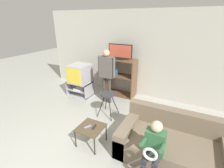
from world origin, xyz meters
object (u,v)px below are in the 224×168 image
(remote_control_white, at_px, (88,127))
(person_standing_adult, at_px, (107,72))
(television_main, at_px, (80,74))
(person_seated_child, at_px, (153,147))
(television_flat, at_px, (120,52))
(couch, at_px, (173,144))
(remote_control_black, at_px, (94,127))
(tv_stand, at_px, (80,88))
(folding_stool, at_px, (108,97))
(media_shelf, at_px, (121,77))
(snack_table, at_px, (91,129))

(remote_control_white, relative_size, person_standing_adult, 0.09)
(television_main, height_order, person_seated_child, television_main)
(television_flat, height_order, couch, television_flat)
(remote_control_black, bearing_deg, television_flat, 93.45)
(tv_stand, height_order, television_flat, television_flat)
(tv_stand, bearing_deg, remote_control_black, -45.73)
(folding_stool, distance_m, couch, 1.82)
(television_main, distance_m, media_shelf, 1.29)
(tv_stand, height_order, television_main, television_main)
(tv_stand, relative_size, person_standing_adult, 0.49)
(remote_control_white, xyz_separation_m, person_seated_child, (1.28, -0.14, 0.16))
(remote_control_black, height_order, couch, couch)
(couch, bearing_deg, remote_control_black, -165.02)
(remote_control_white, bearing_deg, television_flat, 128.06)
(person_standing_adult, xyz_separation_m, person_seated_child, (1.81, -1.86, -0.38))
(snack_table, distance_m, couch, 1.53)
(media_shelf, distance_m, folding_stool, 1.29)
(snack_table, xyz_separation_m, person_standing_adult, (-0.57, 1.69, 0.60))
(folding_stool, relative_size, person_standing_adult, 0.39)
(television_main, xyz_separation_m, person_seated_child, (2.80, -1.90, -0.16))
(media_shelf, height_order, couch, media_shelf)
(remote_control_white, distance_m, couch, 1.59)
(television_main, distance_m, remote_control_black, 2.39)
(person_seated_child, bearing_deg, remote_control_black, 170.87)
(television_main, bearing_deg, television_flat, 27.80)
(folding_stool, relative_size, remote_control_black, 4.24)
(television_main, height_order, television_flat, television_flat)
(television_flat, relative_size, couch, 0.41)
(television_main, xyz_separation_m, snack_table, (1.56, -1.74, -0.38))
(couch, xyz_separation_m, person_seated_child, (-0.23, -0.56, 0.31))
(television_flat, xyz_separation_m, remote_control_black, (0.52, -2.30, -0.99))
(folding_stool, distance_m, person_seated_child, 1.90)
(remote_control_black, relative_size, couch, 0.08)
(media_shelf, height_order, person_seated_child, media_shelf)
(person_standing_adult, bearing_deg, television_main, 177.40)
(tv_stand, xyz_separation_m, snack_table, (1.59, -1.72, 0.13))
(television_flat, xyz_separation_m, folding_stool, (0.25, -1.25, -0.89))
(remote_control_black, relative_size, remote_control_white, 1.00)
(media_shelf, relative_size, remote_control_white, 8.20)
(television_flat, relative_size, person_seated_child, 0.78)
(tv_stand, height_order, person_standing_adult, person_standing_adult)
(snack_table, bearing_deg, remote_control_white, -149.92)
(tv_stand, bearing_deg, television_main, 32.23)
(television_main, height_order, remote_control_white, television_main)
(folding_stool, height_order, remote_control_white, folding_stool)
(tv_stand, bearing_deg, person_seated_child, -33.72)
(media_shelf, bearing_deg, remote_control_black, -77.93)
(person_standing_adult, bearing_deg, person_seated_child, -45.75)
(person_standing_adult, bearing_deg, remote_control_white, -73.07)
(media_shelf, height_order, folding_stool, media_shelf)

